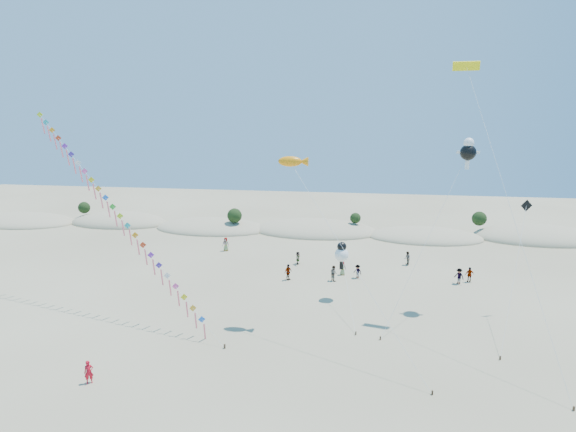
{
  "coord_description": "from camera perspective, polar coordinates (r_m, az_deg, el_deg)",
  "views": [
    {
      "loc": [
        6.08,
        -25.15,
        18.33
      ],
      "look_at": [
        0.39,
        14.0,
        9.39
      ],
      "focal_mm": 30.0,
      "sensor_mm": 36.0,
      "label": 1
    }
  ],
  "objects": [
    {
      "name": "dune_ridge",
      "position": [
        72.79,
        4.04,
        -1.8
      ],
      "size": [
        145.3,
        11.49,
        5.57
      ],
      "color": "gray",
      "rests_on": "ground"
    },
    {
      "name": "flyer_foreground",
      "position": [
        36.82,
        -22.54,
        -16.72
      ],
      "size": [
        0.71,
        0.65,
        1.64
      ],
      "primitive_type": "imported",
      "rotation": [
        0.0,
        0.0,
        0.57
      ],
      "color": "red",
      "rests_on": "ground"
    },
    {
      "name": "parafoil_kite",
      "position": [
        43.91,
        20.58,
        15.63
      ],
      "size": [
        6.22,
        15.15,
        22.09
      ],
      "color": "#3F2D1E",
      "rests_on": "ground"
    },
    {
      "name": "beachgoers",
      "position": [
        55.3,
        7.47,
        -5.84
      ],
      "size": [
        29.97,
        10.47,
        1.78
      ],
      "color": "slate",
      "rests_on": "ground"
    },
    {
      "name": "kite_train",
      "position": [
        45.45,
        -19.94,
        0.75
      ],
      "size": [
        21.77,
        11.2,
        18.32
      ],
      "color": "#3F2D1E",
      "rests_on": "ground"
    },
    {
      "name": "fish_kite",
      "position": [
        39.95,
        0.69,
        6.39
      ],
      "size": [
        11.9,
        10.75,
        14.43
      ],
      "color": "#3F2D1E",
      "rests_on": "ground"
    },
    {
      "name": "cartoon_kite_high",
      "position": [
        45.93,
        20.56,
        7.22
      ],
      "size": [
        8.48,
        9.12,
        15.74
      ],
      "color": "#3F2D1E",
      "rests_on": "ground"
    },
    {
      "name": "ground",
      "position": [
        31.71,
        -4.7,
        -22.63
      ],
      "size": [
        160.0,
        160.0,
        0.0
      ],
      "primitive_type": "plane",
      "color": "#82785A",
      "rests_on": "ground"
    },
    {
      "name": "cartoon_kite_low",
      "position": [
        46.85,
        6.38,
        -4.39
      ],
      "size": [
        2.28,
        8.54,
        5.72
      ],
      "color": "#3F2D1E",
      "rests_on": "ground"
    },
    {
      "name": "dark_kite",
      "position": [
        45.52,
        25.87,
        -2.44
      ],
      "size": [
        4.57,
        10.12,
        10.39
      ],
      "color": "#3F2D1E",
      "rests_on": "ground"
    }
  ]
}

